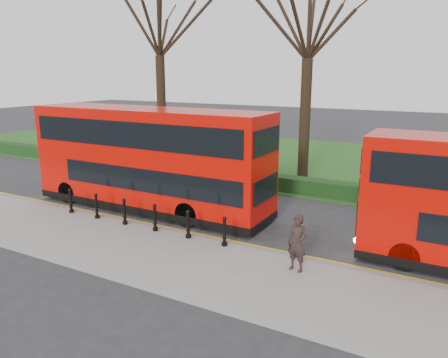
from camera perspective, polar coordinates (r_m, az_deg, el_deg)
The scene contains 12 objects.
ground at distance 17.98m, azimuth -6.69°, elevation -5.75°, with size 120.00×120.00×0.00m, color #28282B.
pavement at distance 15.79m, azimuth -13.14°, elevation -8.57°, with size 60.00×4.00×0.15m, color gray.
kerb at distance 17.21m, azimuth -8.65°, elevation -6.46°, with size 60.00×0.25×0.16m, color slate.
grass_verge at distance 30.95m, azimuth 9.76°, elevation 2.51°, with size 60.00×18.00×0.06m, color #1C4B19.
hedge at distance 23.47m, azimuth 3.02°, elevation 0.01°, with size 60.00×0.90×0.80m, color black.
yellow_line_outer at distance 17.45m, azimuth -8.04°, elevation -6.38°, with size 60.00×0.10×0.01m, color yellow.
yellow_line_inner at distance 17.60m, azimuth -7.65°, elevation -6.19°, with size 60.00×0.10×0.01m, color yellow.
tree_left at distance 29.94m, azimuth -8.55°, elevation 20.03°, with size 8.19×8.19×12.79m.
tree_mid at distance 25.16m, azimuth 11.09°, elevation 20.13°, with size 7.80×7.80×12.19m.
bollard_row at distance 17.11m, azimuth -10.99°, elevation -4.63°, with size 7.64×0.15×1.00m.
bus_lead at distance 19.40m, azimuth -9.85°, elevation 2.50°, with size 11.24×2.58×4.47m.
pedestrian at distance 13.33m, azimuth 9.55°, elevation -8.26°, with size 0.64×0.42×1.75m, color #2D1E1C.
Camera 1 is at (10.04, -13.66, 5.99)m, focal length 35.00 mm.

